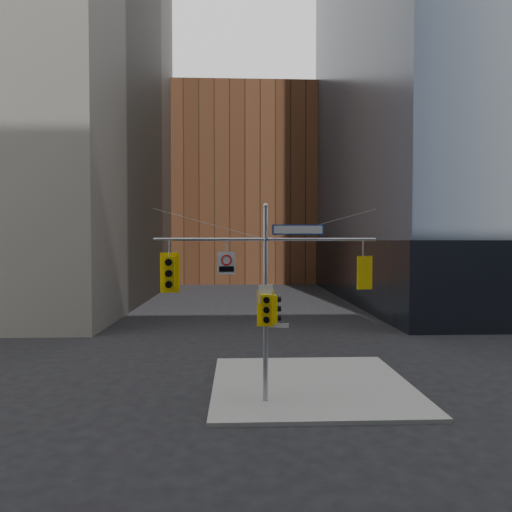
{
  "coord_description": "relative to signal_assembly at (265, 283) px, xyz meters",
  "views": [
    {
      "loc": [
        -1.0,
        -14.35,
        5.93
      ],
      "look_at": [
        -0.34,
        2.0,
        5.4
      ],
      "focal_mm": 32.0,
      "sensor_mm": 36.0,
      "label": 1
    }
  ],
  "objects": [
    {
      "name": "traffic_light_east_arm",
      "position": [
        3.54,
        0.0,
        0.38
      ],
      "size": [
        0.57,
        0.49,
        1.2
      ],
      "rotation": [
        0.0,
        0.0,
        3.28
      ],
      "color": "yellow",
      "rests_on": "ground"
    },
    {
      "name": "ground",
      "position": [
        0.0,
        -1.99,
        -4.42
      ],
      "size": [
        160.0,
        160.0,
        0.0
      ],
      "primitive_type": "plane",
      "color": "black",
      "rests_on": "ground"
    },
    {
      "name": "sidewalk_corner",
      "position": [
        2.0,
        2.01,
        -4.34
      ],
      "size": [
        8.0,
        8.0,
        0.15
      ],
      "primitive_type": "cube",
      "color": "gray",
      "rests_on": "ground"
    },
    {
      "name": "regulatory_sign_arm",
      "position": [
        -1.4,
        -0.02,
        0.76
      ],
      "size": [
        0.64,
        0.12,
        0.8
      ],
      "rotation": [
        0.0,
        0.0,
        0.12
      ],
      "color": "silver",
      "rests_on": "ground"
    },
    {
      "name": "brick_midrise",
      "position": [
        0.0,
        56.01,
        9.58
      ],
      "size": [
        26.0,
        20.0,
        28.0
      ],
      "primitive_type": "cube",
      "color": "brown",
      "rests_on": "ground"
    },
    {
      "name": "traffic_light_pole_side",
      "position": [
        0.32,
        0.02,
        -0.93
      ],
      "size": [
        0.43,
        0.37,
        1.02
      ],
      "rotation": [
        0.0,
        0.0,
        1.76
      ],
      "color": "yellow",
      "rests_on": "ground"
    },
    {
      "name": "traffic_light_pole_front",
      "position": [
        -0.0,
        -0.27,
        -0.9
      ],
      "size": [
        0.62,
        0.48,
        1.29
      ],
      "rotation": [
        0.0,
        0.0,
        0.01
      ],
      "color": "yellow",
      "rests_on": "ground"
    },
    {
      "name": "street_sign_blade",
      "position": [
        1.17,
        0.0,
        1.93
      ],
      "size": [
        1.87,
        0.11,
        0.36
      ],
      "rotation": [
        0.0,
        0.0,
        -0.03
      ],
      "color": "#103A99",
      "rests_on": "ground"
    },
    {
      "name": "signal_assembly",
      "position": [
        0.0,
        0.0,
        0.0
      ],
      "size": [
        8.0,
        0.8,
        7.3
      ],
      "color": "#999CA1",
      "rests_on": "ground"
    },
    {
      "name": "street_blade_ew",
      "position": [
        0.45,
        0.01,
        -1.53
      ],
      "size": [
        0.79,
        0.14,
        0.16
      ],
      "rotation": [
        0.0,
        0.0,
        -0.13
      ],
      "color": "silver",
      "rests_on": "ground"
    },
    {
      "name": "street_blade_ns",
      "position": [
        0.0,
        0.46,
        -1.48
      ],
      "size": [
        0.13,
        0.83,
        0.17
      ],
      "rotation": [
        0.0,
        0.0,
        0.11
      ],
      "color": "#145926",
      "rests_on": "ground"
    },
    {
      "name": "traffic_light_west_arm",
      "position": [
        -3.44,
        0.01,
        0.38
      ],
      "size": [
        0.69,
        0.56,
        1.45
      ],
      "rotation": [
        0.0,
        0.0,
        0.05
      ],
      "color": "yellow",
      "rests_on": "ground"
    },
    {
      "name": "regulatory_sign_pole",
      "position": [
        0.0,
        -0.12,
        -0.39
      ],
      "size": [
        0.51,
        0.07,
        0.67
      ],
      "rotation": [
        0.0,
        0.0,
        0.07
      ],
      "color": "silver",
      "rests_on": "ground"
    }
  ]
}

